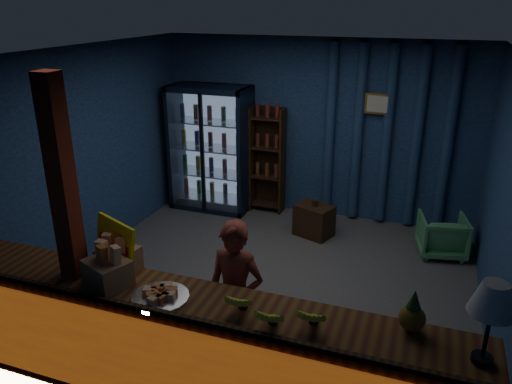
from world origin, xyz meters
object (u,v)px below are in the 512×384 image
at_px(shopkeeper, 235,298).
at_px(pastry_tray, 160,296).
at_px(table_lamp, 493,301).
at_px(green_chair, 442,235).

distance_m(shopkeeper, pastry_tray, 0.73).
relative_size(shopkeeper, table_lamp, 2.45).
bearing_deg(shopkeeper, table_lamp, -13.81).
height_order(pastry_tray, table_lamp, table_lamp).
relative_size(pastry_tray, table_lamp, 0.77).
height_order(shopkeeper, table_lamp, table_lamp).
height_order(shopkeeper, pastry_tray, shopkeeper).
xyz_separation_m(shopkeeper, green_chair, (1.69, 2.83, -0.43)).
distance_m(shopkeeper, table_lamp, 2.06).
bearing_deg(green_chair, pastry_tray, 46.42).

